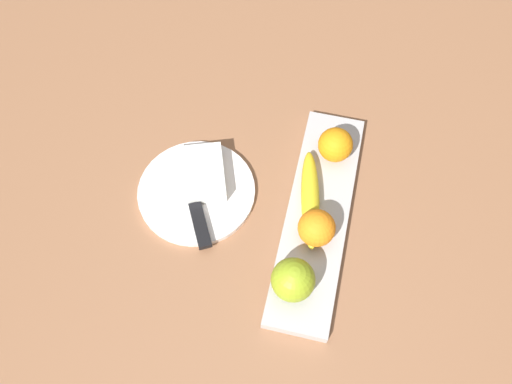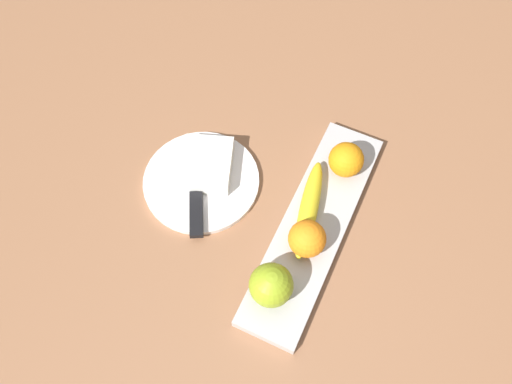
# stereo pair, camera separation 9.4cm
# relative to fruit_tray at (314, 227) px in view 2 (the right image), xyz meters

# --- Properties ---
(ground_plane) EXTENTS (2.40, 2.40, 0.00)m
(ground_plane) POSITION_rel_fruit_tray_xyz_m (-0.02, 0.02, -0.01)
(ground_plane) COLOR #946344
(fruit_tray) EXTENTS (0.44, 0.11, 0.02)m
(fruit_tray) POSITION_rel_fruit_tray_xyz_m (0.00, 0.00, 0.00)
(fruit_tray) COLOR #B9B7B8
(fruit_tray) RESTS_ON ground_plane
(apple) EXTENTS (0.07, 0.07, 0.07)m
(apple) POSITION_rel_fruit_tray_xyz_m (-0.15, 0.02, 0.05)
(apple) COLOR #90AB22
(apple) RESTS_ON fruit_tray
(banana) EXTENTS (0.20, 0.07, 0.03)m
(banana) POSITION_rel_fruit_tray_xyz_m (0.02, 0.02, 0.03)
(banana) COLOR yellow
(banana) RESTS_ON fruit_tray
(orange_near_apple) EXTENTS (0.07, 0.07, 0.07)m
(orange_near_apple) POSITION_rel_fruit_tray_xyz_m (0.13, -0.01, 0.04)
(orange_near_apple) COLOR orange
(orange_near_apple) RESTS_ON fruit_tray
(orange_near_banana) EXTENTS (0.07, 0.07, 0.07)m
(orange_near_banana) POSITION_rel_fruit_tray_xyz_m (-0.05, -0.00, 0.04)
(orange_near_banana) COLOR orange
(orange_near_banana) RESTS_ON fruit_tray
(dinner_plate) EXTENTS (0.22, 0.22, 0.01)m
(dinner_plate) POSITION_rel_fruit_tray_xyz_m (0.00, 0.23, -0.01)
(dinner_plate) COLOR white
(dinner_plate) RESTS_ON ground_plane
(folded_napkin) EXTENTS (0.14, 0.13, 0.03)m
(folded_napkin) POSITION_rel_fruit_tray_xyz_m (0.03, 0.23, 0.02)
(folded_napkin) COLOR white
(folded_napkin) RESTS_ON dinner_plate
(knife) EXTENTS (0.17, 0.11, 0.01)m
(knife) POSITION_rel_fruit_tray_xyz_m (-0.06, 0.21, 0.01)
(knife) COLOR silver
(knife) RESTS_ON dinner_plate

